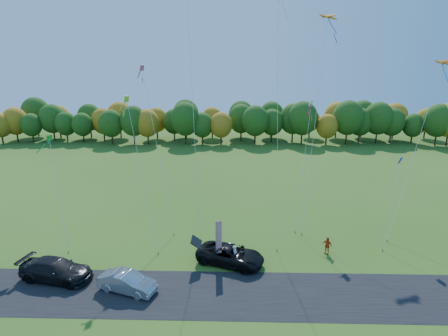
{
  "coord_description": "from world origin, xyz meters",
  "views": [
    {
      "loc": [
        0.86,
        -26.58,
        15.79
      ],
      "look_at": [
        0.0,
        6.0,
        7.0
      ],
      "focal_mm": 28.0,
      "sensor_mm": 36.0,
      "label": 1
    }
  ],
  "objects_px": {
    "person_east": "(327,246)",
    "feather_flag": "(218,238)",
    "black_suv": "(230,255)",
    "silver_sedan": "(127,282)"
  },
  "relations": [
    {
      "from": "person_east",
      "to": "feather_flag",
      "type": "relative_size",
      "value": 0.39
    },
    {
      "from": "black_suv",
      "to": "feather_flag",
      "type": "xyz_separation_m",
      "value": [
        -1.02,
        -0.31,
        1.73
      ]
    },
    {
      "from": "silver_sedan",
      "to": "feather_flag",
      "type": "distance_m",
      "value": 7.89
    },
    {
      "from": "black_suv",
      "to": "silver_sedan",
      "type": "distance_m",
      "value": 8.73
    },
    {
      "from": "black_suv",
      "to": "feather_flag",
      "type": "bearing_deg",
      "value": 127.64
    },
    {
      "from": "silver_sedan",
      "to": "black_suv",
      "type": "bearing_deg",
      "value": -43.59
    },
    {
      "from": "black_suv",
      "to": "feather_flag",
      "type": "height_order",
      "value": "feather_flag"
    },
    {
      "from": "black_suv",
      "to": "person_east",
      "type": "distance_m",
      "value": 8.94
    },
    {
      "from": "person_east",
      "to": "feather_flag",
      "type": "height_order",
      "value": "feather_flag"
    },
    {
      "from": "silver_sedan",
      "to": "feather_flag",
      "type": "xyz_separation_m",
      "value": [
        6.66,
        3.83,
        1.8
      ]
    }
  ]
}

